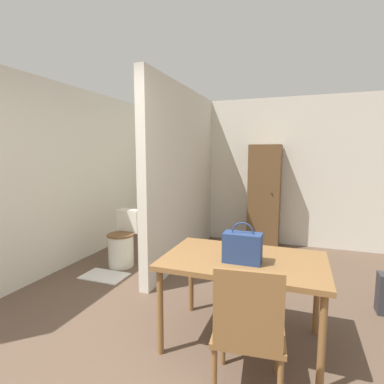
# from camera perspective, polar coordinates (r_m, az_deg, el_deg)

# --- Properties ---
(wall_back) EXTENTS (5.21, 0.12, 2.50)m
(wall_back) POSITION_cam_1_polar(r_m,az_deg,el_deg) (5.45, 10.32, 3.86)
(wall_back) COLOR beige
(wall_back) RESTS_ON ground_plane
(wall_left) EXTENTS (0.12, 4.91, 2.50)m
(wall_left) POSITION_cam_1_polar(r_m,az_deg,el_deg) (4.56, -22.57, 2.77)
(wall_left) COLOR beige
(wall_left) RESTS_ON ground_plane
(partition_wall) EXTENTS (0.12, 2.47, 2.50)m
(partition_wall) POSITION_cam_1_polar(r_m,az_deg,el_deg) (4.39, -1.64, 3.17)
(partition_wall) COLOR beige
(partition_wall) RESTS_ON ground_plane
(dining_table) EXTENTS (1.28, 0.82, 0.73)m
(dining_table) POSITION_cam_1_polar(r_m,az_deg,el_deg) (2.52, 9.77, -13.86)
(dining_table) COLOR brown
(dining_table) RESTS_ON ground_plane
(wooden_chair) EXTENTS (0.50, 0.50, 0.91)m
(wooden_chair) POSITION_cam_1_polar(r_m,az_deg,el_deg) (2.09, 10.71, -24.10)
(wooden_chair) COLOR brown
(wooden_chair) RESTS_ON ground_plane
(toilet) EXTENTS (0.37, 0.52, 0.76)m
(toilet) POSITION_cam_1_polar(r_m,az_deg,el_deg) (4.39, -12.96, -9.30)
(toilet) COLOR silver
(toilet) RESTS_ON ground_plane
(handbag) EXTENTS (0.29, 0.15, 0.32)m
(handbag) POSITION_cam_1_polar(r_m,az_deg,el_deg) (2.37, 9.58, -10.33)
(handbag) COLOR navy
(handbag) RESTS_ON dining_table
(wooden_cabinet) EXTENTS (0.50, 0.46, 1.71)m
(wooden_cabinet) POSITION_cam_1_polar(r_m,az_deg,el_deg) (5.14, 13.62, -0.83)
(wooden_cabinet) COLOR brown
(wooden_cabinet) RESTS_ON ground_plane
(bath_mat) EXTENTS (0.57, 0.37, 0.01)m
(bath_mat) POSITION_cam_1_polar(r_m,az_deg,el_deg) (4.15, -16.34, -15.08)
(bath_mat) COLOR silver
(bath_mat) RESTS_ON ground_plane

